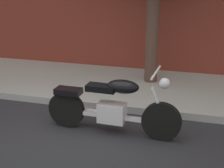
{
  "coord_description": "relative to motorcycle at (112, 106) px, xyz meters",
  "views": [
    {
      "loc": [
        1.86,
        -4.21,
        2.59
      ],
      "look_at": [
        0.45,
        0.69,
        0.86
      ],
      "focal_mm": 54.54,
      "sensor_mm": 36.0,
      "label": 1
    }
  ],
  "objects": [
    {
      "name": "ground_plane",
      "position": [
        -0.45,
        -0.69,
        -0.47
      ],
      "size": [
        60.0,
        60.0,
        0.0
      ],
      "primitive_type": "plane",
      "color": "#28282D"
    },
    {
      "name": "sidewalk",
      "position": [
        -0.45,
        2.12,
        -0.4
      ],
      "size": [
        20.43,
        2.58,
        0.14
      ],
      "primitive_type": "cube",
      "color": "#A6A6A6",
      "rests_on": "ground"
    },
    {
      "name": "motorcycle",
      "position": [
        0.0,
        0.0,
        0.0
      ],
      "size": [
        2.26,
        0.7,
        1.13
      ],
      "color": "black",
      "rests_on": "ground"
    }
  ]
}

